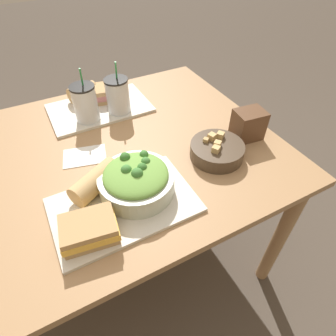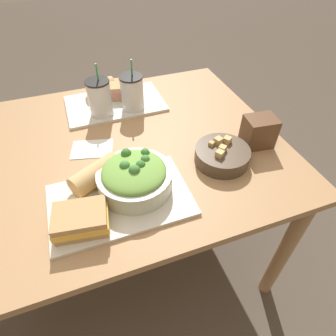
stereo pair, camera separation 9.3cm
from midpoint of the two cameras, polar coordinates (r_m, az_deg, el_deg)
The scene contains 14 objects.
ground_plane at distance 1.70m, azimuth -6.09°, elevation -16.07°, with size 12.00×12.00×0.00m, color #4C4238.
dining_table at distance 1.17m, azimuth -8.51°, elevation 0.59°, with size 1.33×1.03×0.76m.
tray_near at distance 0.91m, azimuth -6.80°, elevation -6.61°, with size 0.44×0.28×0.01m.
tray_far at distance 1.37m, azimuth -8.76°, elevation 12.77°, with size 0.44×0.28×0.01m.
salad_bowl at distance 0.90m, azimuth -3.88°, elevation -1.82°, with size 0.24×0.24×0.11m.
soup_bowl at distance 1.05m, azimuth 13.44°, elevation 2.55°, with size 0.20×0.20×0.08m.
sandwich_near at distance 0.84m, azimuth -14.23°, elevation -10.32°, with size 0.17×0.13×0.06m.
baguette_near at distance 0.94m, azimuth -11.62°, elevation -1.29°, with size 0.19×0.15×0.07m.
sandwich_far at distance 1.40m, azimuth -8.87°, elevation 15.37°, with size 0.17×0.14×0.06m.
baguette_far at distance 1.43m, azimuth -11.55°, elevation 15.78°, with size 0.14×0.10×0.07m.
drink_cup_dark at distance 1.26m, azimuth -11.56°, elevation 13.54°, with size 0.10×0.10×0.23m.
drink_cup_red at distance 1.28m, azimuth -5.15°, elevation 14.78°, with size 0.10×0.10×0.23m.
chip_bag at distance 1.15m, azimuth 20.21°, elevation 6.85°, with size 0.12×0.10×0.12m.
napkin_folded at distance 1.12m, azimuth -12.88°, elevation 3.70°, with size 0.18×0.15×0.00m.
Camera 2 is at (-0.08, -0.87, 1.47)m, focal length 30.00 mm.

